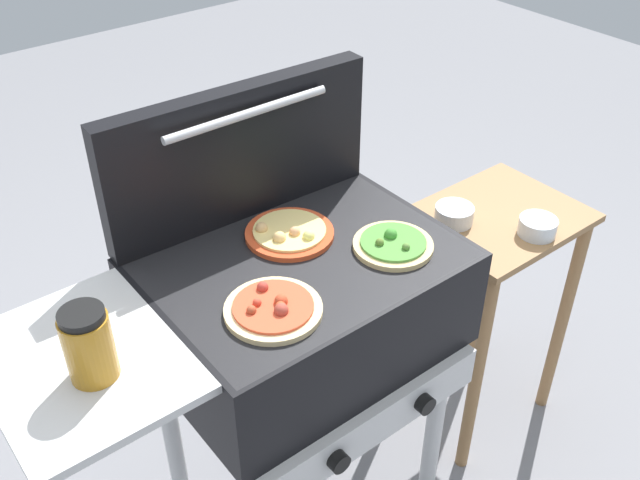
# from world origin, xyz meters

# --- Properties ---
(grill) EXTENTS (0.96, 0.53, 0.90)m
(grill) POSITION_xyz_m (-0.01, -0.00, 0.76)
(grill) COLOR black
(grill) RESTS_ON ground_plane
(grill_lid_open) EXTENTS (0.63, 0.09, 0.30)m
(grill_lid_open) POSITION_xyz_m (0.00, 0.21, 1.05)
(grill_lid_open) COLOR black
(grill_lid_open) RESTS_ON grill
(pizza_veggie) EXTENTS (0.17, 0.17, 0.04)m
(pizza_veggie) POSITION_xyz_m (0.17, -0.09, 0.91)
(pizza_veggie) COLOR #E0C17F
(pizza_veggie) RESTS_ON grill
(pizza_pepperoni) EXTENTS (0.19, 0.19, 0.04)m
(pizza_pepperoni) POSITION_xyz_m (-0.15, -0.11, 0.91)
(pizza_pepperoni) COLOR beige
(pizza_pepperoni) RESTS_ON grill
(pizza_cheese) EXTENTS (0.19, 0.19, 0.04)m
(pizza_cheese) POSITION_xyz_m (0.02, 0.07, 0.91)
(pizza_cheese) COLOR #C64723
(pizza_cheese) RESTS_ON grill
(sauce_jar) EXTENTS (0.08, 0.08, 0.14)m
(sauce_jar) POSITION_xyz_m (-0.47, -0.05, 0.97)
(sauce_jar) COLOR #B77A1E
(sauce_jar) RESTS_ON grill
(prep_table) EXTENTS (0.44, 0.36, 0.73)m
(prep_table) POSITION_xyz_m (0.66, 0.00, 0.53)
(prep_table) COLOR olive
(prep_table) RESTS_ON ground_plane
(topping_bowl_near) EXTENTS (0.10, 0.10, 0.04)m
(topping_bowl_near) POSITION_xyz_m (0.66, -0.12, 0.76)
(topping_bowl_near) COLOR silver
(topping_bowl_near) RESTS_ON prep_table
(topping_bowl_far) EXTENTS (0.10, 0.10, 0.04)m
(topping_bowl_far) POSITION_xyz_m (0.54, 0.05, 0.76)
(topping_bowl_far) COLOR silver
(topping_bowl_far) RESTS_ON prep_table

